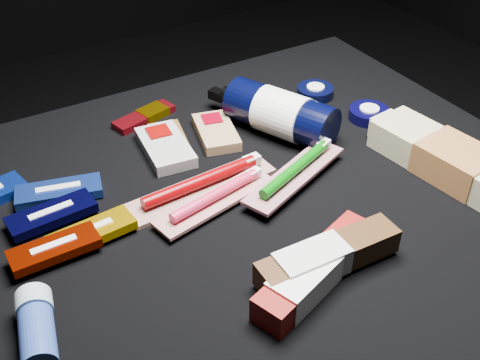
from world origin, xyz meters
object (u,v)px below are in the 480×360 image
lotion_bottle (280,113)px  toothpaste_carton_red (313,274)px  deodorant_stick (36,327)px  bodywash_bottle (445,158)px

lotion_bottle → toothpaste_carton_red: 0.36m
deodorant_stick → toothpaste_carton_red: deodorant_stick is taller
lotion_bottle → toothpaste_carton_red: lotion_bottle is taller
bodywash_bottle → toothpaste_carton_red: bearing=-170.8°
bodywash_bottle → deodorant_stick: size_ratio=2.32×
bodywash_bottle → lotion_bottle: bearing=118.4°
lotion_bottle → bodywash_bottle: lotion_bottle is taller
deodorant_stick → toothpaste_carton_red: 0.33m
lotion_bottle → toothpaste_carton_red: size_ratio=1.14×
lotion_bottle → deodorant_stick: bearing=-178.6°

